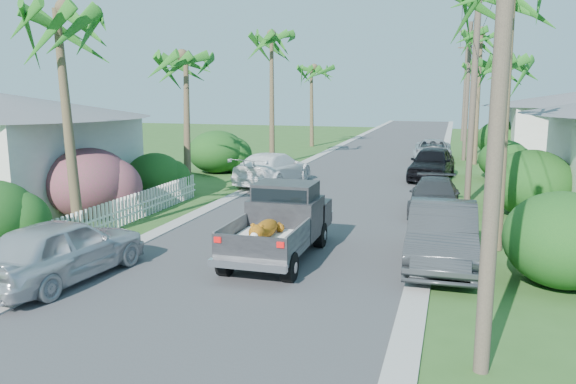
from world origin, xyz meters
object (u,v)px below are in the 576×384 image
(palm_l_c, at_px, (272,35))
(utility_pole_a, at_px, (499,95))
(parked_car_rm, at_px, (434,197))
(utility_pole_b, at_px, (473,92))
(parked_car_rd, at_px, (433,151))
(palm_r_b, at_px, (498,60))
(palm_r_d, at_px, (478,65))
(pickup_truck, at_px, (283,220))
(parked_car_rf, at_px, (432,164))
(utility_pole_c, at_px, (467,91))
(palm_l_d, at_px, (312,68))
(palm_l_a, at_px, (60,11))
(utility_pole_d, at_px, (465,90))
(parked_car_rn, at_px, (442,235))
(palm_l_b, at_px, (185,56))
(parked_car_lf, at_px, (273,169))
(palm_r_c, at_px, (482,33))
(parked_car_ln, at_px, (62,250))

(palm_l_c, distance_m, utility_pole_a, 26.86)
(parked_car_rm, distance_m, utility_pole_b, 4.91)
(parked_car_rd, bearing_deg, utility_pole_a, -87.79)
(palm_r_b, bearing_deg, palm_r_d, 90.23)
(pickup_truck, distance_m, palm_r_b, 13.91)
(parked_car_rf, height_order, utility_pole_c, utility_pole_c)
(palm_l_c, height_order, utility_pole_a, palm_l_c)
(palm_l_d, distance_m, palm_r_d, 14.32)
(palm_l_a, bearing_deg, utility_pole_d, 73.56)
(parked_car_rn, height_order, palm_l_b, palm_l_b)
(palm_r_d, relative_size, utility_pole_b, 0.89)
(parked_car_rd, bearing_deg, palm_l_d, 141.98)
(parked_car_rn, distance_m, utility_pole_b, 9.93)
(parked_car_lf, xyz_separation_m, utility_pole_b, (9.20, -1.85, 3.79))
(palm_r_b, distance_m, utility_pole_d, 28.05)
(palm_l_c, relative_size, palm_r_b, 1.28)
(palm_r_c, xyz_separation_m, utility_pole_b, (-0.60, -13.00, -3.51))
(parked_car_rn, bearing_deg, palm_l_d, 109.69)
(parked_car_rf, xyz_separation_m, utility_pole_c, (1.72, 9.12, 3.75))
(utility_pole_a, relative_size, utility_pole_d, 1.00)
(parked_car_ln, distance_m, palm_r_b, 19.29)
(parked_car_rd, xyz_separation_m, utility_pole_c, (2.00, 1.40, 3.88))
(parked_car_lf, distance_m, utility_pole_d, 29.86)
(palm_r_b, bearing_deg, palm_l_a, -136.85)
(parked_car_rm, distance_m, parked_car_ln, 13.53)
(parked_car_rn, bearing_deg, parked_car_lf, 126.49)
(palm_l_b, height_order, palm_l_c, palm_l_c)
(palm_l_a, xyz_separation_m, utility_pole_d, (11.80, 40.00, -2.33))
(palm_l_c, relative_size, utility_pole_c, 1.02)
(palm_r_b, bearing_deg, parked_car_ln, -125.45)
(utility_pole_b, bearing_deg, parked_car_rm, -115.39)
(pickup_truck, xyz_separation_m, palm_l_a, (-6.58, -0.57, 5.92))
(palm_l_a, xyz_separation_m, palm_r_c, (12.40, 23.00, 1.18))
(palm_l_a, xyz_separation_m, palm_l_b, (-0.60, 9.00, -0.79))
(palm_r_b, bearing_deg, palm_r_c, 92.08)
(parked_car_rm, height_order, parked_car_rf, parked_car_rf)
(palm_l_a, bearing_deg, utility_pole_a, -22.96)
(parked_car_lf, xyz_separation_m, palm_l_b, (-3.20, -2.85, 5.34))
(parked_car_ln, height_order, palm_l_d, palm_l_d)
(pickup_truck, distance_m, utility_pole_d, 39.93)
(pickup_truck, relative_size, parked_car_rf, 1.02)
(pickup_truck, xyz_separation_m, utility_pole_a, (5.22, -5.57, 3.59))
(pickup_truck, height_order, palm_r_b, palm_r_b)
(palm_l_a, height_order, palm_r_b, palm_l_a)
(parked_car_rf, height_order, palm_l_a, palm_l_a)
(palm_r_c, distance_m, utility_pole_b, 13.48)
(palm_l_c, height_order, palm_r_c, palm_r_c)
(utility_pole_a, distance_m, utility_pole_c, 30.00)
(parked_car_rn, relative_size, palm_l_a, 0.61)
(parked_car_ln, xyz_separation_m, palm_r_b, (10.78, 15.15, 5.15))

